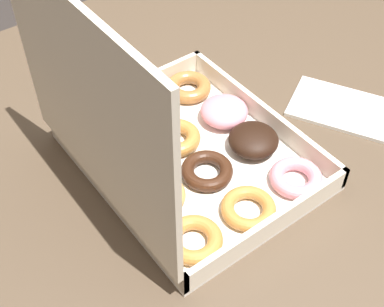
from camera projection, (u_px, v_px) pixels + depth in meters
The scene contains 4 objects.
dining_table at pixel (239, 191), 0.87m from camera, with size 1.02×1.01×0.75m.
donut_box at pixel (172, 146), 0.73m from camera, with size 0.34×0.28×0.32m.
coffee_mug at pixel (89, 62), 0.87m from camera, with size 0.08×0.08×0.09m.
paper_napkin at pixel (344, 109), 0.85m from camera, with size 0.19×0.17×0.01m.
Camera 1 is at (-0.40, 0.39, 1.32)m, focal length 50.00 mm.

